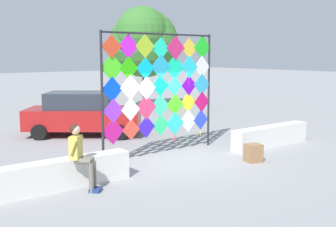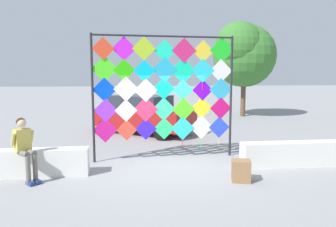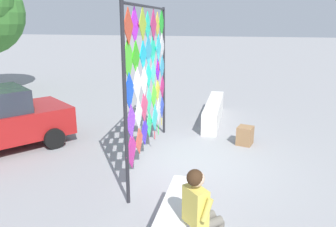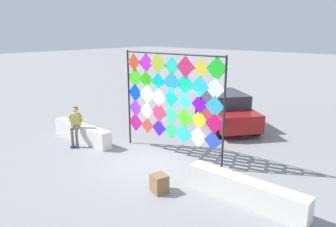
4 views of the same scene
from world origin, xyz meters
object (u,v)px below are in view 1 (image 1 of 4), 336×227
Objects in this scene: parked_car at (83,114)px; kite_display_rack at (161,84)px; seated_vendor at (80,152)px; tree_far_right at (142,41)px; cardboard_box_large at (253,153)px.

kite_display_rack is at bearing -84.23° from parked_car.
kite_display_rack is 2.79× the size of seated_vendor.
seated_vendor is 0.28× the size of tree_far_right.
cardboard_box_large is (5.08, -0.62, -0.65)m from seated_vendor.
seated_vendor is at bearing -129.96° from tree_far_right.
kite_display_rack is 4.58m from parked_car.
parked_car is at bearing -140.99° from tree_far_right.
cardboard_box_large is at bearing -56.00° from kite_display_rack.
parked_car is 6.97m from cardboard_box_large.
tree_far_right is (5.68, 9.31, 1.55)m from kite_display_rack.
kite_display_rack is at bearing 25.47° from seated_vendor.
cardboard_box_large is (1.55, -2.30, -1.91)m from kite_display_rack.
tree_far_right is at bearing 39.01° from parked_car.
kite_display_rack is at bearing 124.00° from cardboard_box_large.
cardboard_box_large is at bearing -109.56° from tree_far_right.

